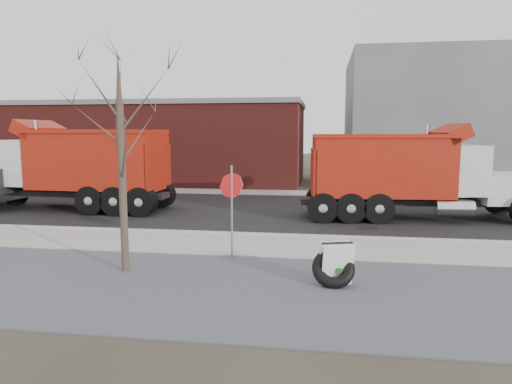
% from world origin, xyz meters
% --- Properties ---
extents(ground, '(120.00, 120.00, 0.00)m').
position_xyz_m(ground, '(0.00, 0.00, 0.00)').
color(ground, '#383328').
rests_on(ground, ground).
extents(gravel_verge, '(60.00, 5.00, 0.03)m').
position_xyz_m(gravel_verge, '(0.00, -3.50, 0.01)').
color(gravel_verge, slate).
rests_on(gravel_verge, ground).
extents(sidewalk, '(60.00, 2.50, 0.06)m').
position_xyz_m(sidewalk, '(0.00, 0.25, 0.03)').
color(sidewalk, '#9E9B93').
rests_on(sidewalk, ground).
extents(curb, '(60.00, 0.15, 0.11)m').
position_xyz_m(curb, '(0.00, 1.55, 0.06)').
color(curb, '#9E9B93').
rests_on(curb, ground).
extents(road, '(60.00, 9.40, 0.02)m').
position_xyz_m(road, '(0.00, 6.30, 0.01)').
color(road, black).
rests_on(road, ground).
extents(far_sidewalk, '(60.00, 2.00, 0.06)m').
position_xyz_m(far_sidewalk, '(0.00, 12.00, 0.03)').
color(far_sidewalk, '#9E9B93').
rests_on(far_sidewalk, ground).
extents(building_grey, '(12.00, 10.00, 8.00)m').
position_xyz_m(building_grey, '(9.00, 18.00, 4.00)').
color(building_grey, gray).
rests_on(building_grey, ground).
extents(building_brick, '(20.20, 8.20, 5.30)m').
position_xyz_m(building_brick, '(-10.00, 17.00, 2.65)').
color(building_brick, maroon).
rests_on(building_brick, ground).
extents(bare_tree, '(3.20, 3.20, 5.20)m').
position_xyz_m(bare_tree, '(-3.20, -2.60, 3.30)').
color(bare_tree, '#382D23').
rests_on(bare_tree, ground).
extents(fire_hydrant, '(0.44, 0.43, 0.78)m').
position_xyz_m(fire_hydrant, '(1.79, -2.84, 0.35)').
color(fire_hydrant, '#2C6E2A').
rests_on(fire_hydrant, ground).
extents(truck_tire, '(0.94, 0.76, 0.90)m').
position_xyz_m(truck_tire, '(1.69, -2.95, 0.41)').
color(truck_tire, black).
rests_on(truck_tire, ground).
extents(stop_sign, '(0.54, 0.44, 2.46)m').
position_xyz_m(stop_sign, '(-0.90, -1.10, 1.70)').
color(stop_sign, gray).
rests_on(stop_sign, ground).
extents(sandwich_board, '(0.77, 0.59, 0.95)m').
position_xyz_m(sandwich_board, '(1.76, -2.92, 0.50)').
color(sandwich_board, white).
rests_on(sandwich_board, ground).
extents(dump_truck_red_a, '(8.93, 3.04, 3.58)m').
position_xyz_m(dump_truck_red_a, '(4.73, 5.31, 1.82)').
color(dump_truck_red_a, black).
rests_on(dump_truck_red_a, ground).
extents(dump_truck_red_b, '(9.03, 2.85, 3.77)m').
position_xyz_m(dump_truck_red_b, '(-9.11, 5.43, 1.92)').
color(dump_truck_red_b, black).
rests_on(dump_truck_red_b, ground).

